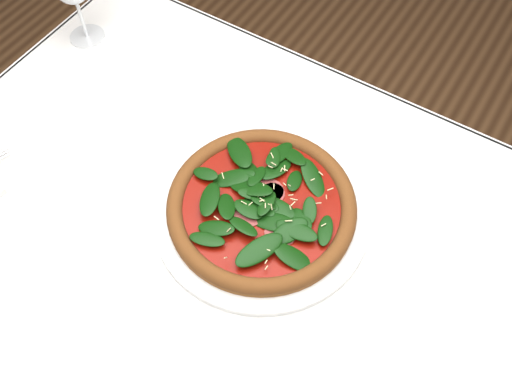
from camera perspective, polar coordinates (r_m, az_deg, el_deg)
The scene contains 4 objects.
ground at distance 1.59m, azimuth -0.07°, elevation -18.05°, with size 6.00×6.00×0.00m, color brown.
dining_table at distance 0.97m, azimuth -0.11°, elevation -8.36°, with size 1.21×0.81×0.75m.
plate at distance 0.91m, azimuth 0.55°, elevation -1.91°, with size 0.35×0.35×0.01m.
pizza at distance 0.89m, azimuth 0.56°, elevation -1.26°, with size 0.37×0.37×0.04m.
Camera 1 is at (0.21, -0.34, 1.54)m, focal length 40.00 mm.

